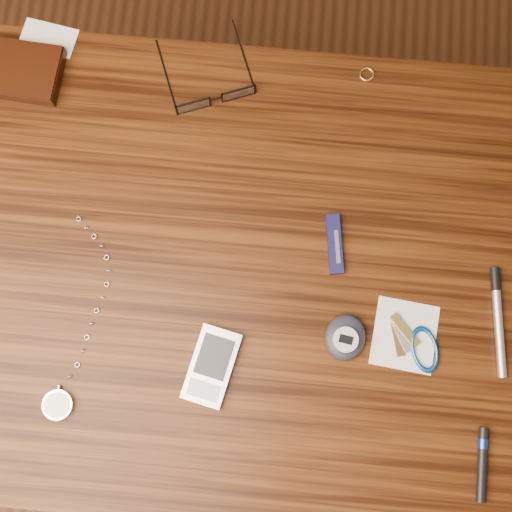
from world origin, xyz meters
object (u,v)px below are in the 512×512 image
object	(u,v)px
pocket_watch	(60,398)
pocket_knife	(335,244)
desk	(209,278)
pedometer	(345,337)
pda_phone	(212,366)
notepad_keys	(415,343)
eyeglasses	(215,96)
silver_pen	(498,313)
wallet_and_card	(24,71)

from	to	relation	value
pocket_watch	pocket_knife	bearing A→B (deg)	34.72
desk	pedometer	size ratio (longest dim) A/B	13.75
pda_phone	notepad_keys	world-z (taller)	pda_phone
eyeglasses	silver_pen	world-z (taller)	eyeglasses
desk	pedometer	world-z (taller)	pedometer
desk	pda_phone	world-z (taller)	pda_phone
notepad_keys	silver_pen	distance (m)	0.12
desk	eyeglasses	size ratio (longest dim) A/B	6.08
eyeglasses	notepad_keys	xyz separation A→B (m)	(0.32, -0.34, -0.01)
desk	pedometer	bearing A→B (deg)	-21.96
pocket_watch	notepad_keys	distance (m)	0.50
eyeglasses	notepad_keys	world-z (taller)	eyeglasses
notepad_keys	pocket_knife	size ratio (longest dim) A/B	1.22
pocket_knife	desk	bearing A→B (deg)	-165.14
eyeglasses	silver_pen	distance (m)	0.52
wallet_and_card	desk	bearing A→B (deg)	-41.97
notepad_keys	pocket_knife	distance (m)	0.18
silver_pen	wallet_and_card	bearing A→B (deg)	157.37
desk	pocket_knife	distance (m)	0.22
desk	wallet_and_card	bearing A→B (deg)	138.03
eyeglasses	pedometer	xyz separation A→B (m)	(0.22, -0.34, -0.00)
desk	pocket_watch	size ratio (longest dim) A/B	3.45
pocket_watch	pda_phone	bearing A→B (deg)	16.94
desk	pocket_knife	world-z (taller)	pocket_knife
pda_phone	pocket_knife	xyz separation A→B (m)	(0.16, 0.19, -0.00)
wallet_and_card	notepad_keys	xyz separation A→B (m)	(0.61, -0.35, -0.01)
pocket_watch	pocket_knife	size ratio (longest dim) A/B	3.26
notepad_keys	pocket_watch	bearing A→B (deg)	-165.99
pda_phone	pocket_watch	bearing A→B (deg)	-163.06
eyeglasses	pocket_watch	world-z (taller)	eyeglasses
desk	pocket_watch	xyz separation A→B (m)	(-0.18, -0.20, 0.11)
desk	notepad_keys	size ratio (longest dim) A/B	9.23
pocket_knife	wallet_and_card	bearing A→B (deg)	155.36
pda_phone	pedometer	xyz separation A→B (m)	(0.18, 0.06, 0.00)
notepad_keys	pocket_knife	xyz separation A→B (m)	(-0.12, 0.13, 0.00)
pedometer	pocket_knife	xyz separation A→B (m)	(-0.02, 0.13, -0.01)
notepad_keys	pda_phone	bearing A→B (deg)	-168.16
eyeglasses	pocket_knife	world-z (taller)	eyeglasses
wallet_and_card	notepad_keys	bearing A→B (deg)	-30.12
pocket_knife	pedometer	bearing A→B (deg)	-80.14
pocket_watch	pocket_knife	distance (m)	0.44
wallet_and_card	pedometer	world-z (taller)	pedometer
pda_phone	pedometer	distance (m)	0.19
pda_phone	eyeglasses	bearing A→B (deg)	95.38
desk	eyeglasses	xyz separation A→B (m)	(-0.01, 0.26, 0.11)
wallet_and_card	eyeglasses	distance (m)	0.29
desk	pda_phone	distance (m)	0.18
desk	notepad_keys	xyz separation A→B (m)	(0.31, -0.08, 0.11)
wallet_and_card	pocket_knife	world-z (taller)	wallet_and_card
desk	eyeglasses	world-z (taller)	eyeglasses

